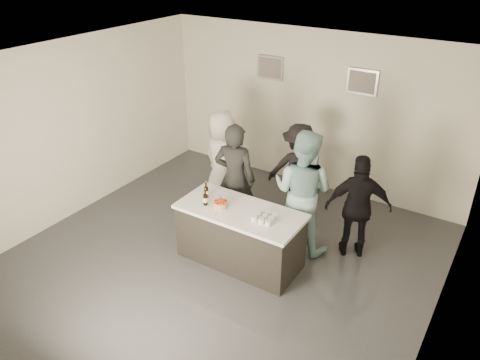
{
  "coord_description": "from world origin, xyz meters",
  "views": [
    {
      "loc": [
        3.34,
        -4.75,
        4.41
      ],
      "look_at": [
        0.0,
        0.5,
        1.15
      ],
      "focal_mm": 35.0,
      "sensor_mm": 36.0,
      "label": 1
    }
  ],
  "objects_px": {
    "cake": "(221,205)",
    "person_main_black": "(235,179)",
    "bar_counter": "(240,236)",
    "beer_bottle_a": "(206,190)",
    "person_guest_right": "(358,207)",
    "person_main_blue": "(302,191)",
    "person_guest_back": "(298,170)",
    "person_guest_left": "(222,160)",
    "beer_bottle_b": "(205,197)"
  },
  "relations": [
    {
      "from": "cake",
      "to": "person_main_black",
      "type": "relative_size",
      "value": 0.11
    },
    {
      "from": "bar_counter",
      "to": "beer_bottle_a",
      "type": "distance_m",
      "value": 0.86
    },
    {
      "from": "bar_counter",
      "to": "person_guest_right",
      "type": "distance_m",
      "value": 1.81
    },
    {
      "from": "person_main_blue",
      "to": "person_guest_back",
      "type": "height_order",
      "value": "person_main_blue"
    },
    {
      "from": "person_guest_left",
      "to": "person_main_blue",
      "type": "bearing_deg",
      "value": -176.03
    },
    {
      "from": "cake",
      "to": "beer_bottle_b",
      "type": "relative_size",
      "value": 0.8
    },
    {
      "from": "person_guest_left",
      "to": "person_guest_back",
      "type": "height_order",
      "value": "person_guest_left"
    },
    {
      "from": "beer_bottle_b",
      "to": "person_main_black",
      "type": "distance_m",
      "value": 0.87
    },
    {
      "from": "bar_counter",
      "to": "person_guest_right",
      "type": "xyz_separation_m",
      "value": [
        1.38,
        1.1,
        0.38
      ]
    },
    {
      "from": "beer_bottle_b",
      "to": "beer_bottle_a",
      "type": "bearing_deg",
      "value": 122.77
    },
    {
      "from": "person_guest_right",
      "to": "person_guest_left",
      "type": "bearing_deg",
      "value": -28.74
    },
    {
      "from": "person_main_black",
      "to": "beer_bottle_b",
      "type": "bearing_deg",
      "value": 79.45
    },
    {
      "from": "beer_bottle_b",
      "to": "person_guest_right",
      "type": "height_order",
      "value": "person_guest_right"
    },
    {
      "from": "person_guest_back",
      "to": "person_main_black",
      "type": "bearing_deg",
      "value": 44.41
    },
    {
      "from": "beer_bottle_a",
      "to": "person_main_black",
      "type": "relative_size",
      "value": 0.14
    },
    {
      "from": "beer_bottle_b",
      "to": "person_guest_back",
      "type": "bearing_deg",
      "value": 73.02
    },
    {
      "from": "cake",
      "to": "beer_bottle_a",
      "type": "bearing_deg",
      "value": 160.65
    },
    {
      "from": "beer_bottle_b",
      "to": "person_main_blue",
      "type": "xyz_separation_m",
      "value": [
        1.08,
        1.0,
        -0.05
      ]
    },
    {
      "from": "person_guest_left",
      "to": "person_guest_back",
      "type": "distance_m",
      "value": 1.34
    },
    {
      "from": "beer_bottle_b",
      "to": "cake",
      "type": "bearing_deg",
      "value": 16.14
    },
    {
      "from": "beer_bottle_a",
      "to": "person_guest_back",
      "type": "height_order",
      "value": "person_guest_back"
    },
    {
      "from": "beer_bottle_b",
      "to": "person_guest_back",
      "type": "xyz_separation_m",
      "value": [
        0.58,
        1.91,
        -0.2
      ]
    },
    {
      "from": "beer_bottle_a",
      "to": "person_main_blue",
      "type": "bearing_deg",
      "value": 34.15
    },
    {
      "from": "person_main_blue",
      "to": "cake",
      "type": "bearing_deg",
      "value": 47.63
    },
    {
      "from": "beer_bottle_b",
      "to": "person_guest_back",
      "type": "relative_size",
      "value": 0.16
    },
    {
      "from": "bar_counter",
      "to": "person_guest_back",
      "type": "bearing_deg",
      "value": 87.6
    },
    {
      "from": "beer_bottle_b",
      "to": "person_guest_right",
      "type": "relative_size",
      "value": 0.16
    },
    {
      "from": "bar_counter",
      "to": "person_guest_left",
      "type": "bearing_deg",
      "value": 133.06
    },
    {
      "from": "beer_bottle_a",
      "to": "bar_counter",
      "type": "bearing_deg",
      "value": -3.26
    },
    {
      "from": "bar_counter",
      "to": "person_guest_left",
      "type": "xyz_separation_m",
      "value": [
        -1.16,
        1.24,
        0.45
      ]
    },
    {
      "from": "cake",
      "to": "person_main_black",
      "type": "height_order",
      "value": "person_main_black"
    },
    {
      "from": "person_main_black",
      "to": "cake",
      "type": "bearing_deg",
      "value": 95.07
    },
    {
      "from": "person_main_black",
      "to": "person_guest_right",
      "type": "xyz_separation_m",
      "value": [
        1.94,
        0.39,
        -0.11
      ]
    },
    {
      "from": "beer_bottle_b",
      "to": "person_guest_left",
      "type": "height_order",
      "value": "person_guest_left"
    },
    {
      "from": "bar_counter",
      "to": "person_main_black",
      "type": "distance_m",
      "value": 1.03
    },
    {
      "from": "cake",
      "to": "person_main_blue",
      "type": "bearing_deg",
      "value": 47.48
    },
    {
      "from": "bar_counter",
      "to": "beer_bottle_b",
      "type": "height_order",
      "value": "beer_bottle_b"
    },
    {
      "from": "cake",
      "to": "person_guest_right",
      "type": "bearing_deg",
      "value": 35.55
    },
    {
      "from": "beer_bottle_b",
      "to": "person_main_black",
      "type": "relative_size",
      "value": 0.14
    },
    {
      "from": "beer_bottle_b",
      "to": "person_guest_right",
      "type": "bearing_deg",
      "value": 33.59
    },
    {
      "from": "beer_bottle_a",
      "to": "person_main_blue",
      "type": "distance_m",
      "value": 1.45
    },
    {
      "from": "person_guest_right",
      "to": "person_main_black",
      "type": "bearing_deg",
      "value": -14.23
    },
    {
      "from": "person_main_blue",
      "to": "beer_bottle_a",
      "type": "bearing_deg",
      "value": 34.3
    },
    {
      "from": "cake",
      "to": "person_guest_left",
      "type": "bearing_deg",
      "value": 123.46
    },
    {
      "from": "person_main_black",
      "to": "person_guest_back",
      "type": "xyz_separation_m",
      "value": [
        0.63,
        1.04,
        -0.11
      ]
    },
    {
      "from": "bar_counter",
      "to": "person_main_blue",
      "type": "bearing_deg",
      "value": 55.99
    },
    {
      "from": "cake",
      "to": "person_guest_left",
      "type": "xyz_separation_m",
      "value": [
        -0.88,
        1.33,
        -0.03
      ]
    },
    {
      "from": "beer_bottle_a",
      "to": "person_main_black",
      "type": "xyz_separation_m",
      "value": [
        0.07,
        0.68,
        -0.09
      ]
    },
    {
      "from": "beer_bottle_a",
      "to": "person_main_blue",
      "type": "height_order",
      "value": "person_main_blue"
    },
    {
      "from": "bar_counter",
      "to": "cake",
      "type": "relative_size",
      "value": 8.93
    }
  ]
}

